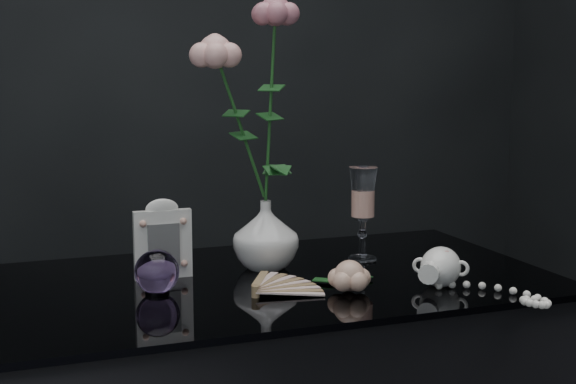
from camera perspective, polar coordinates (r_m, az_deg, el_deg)
name	(u,v)px	position (r m, az deg, el deg)	size (l,w,h in m)	color
vase	(266,235)	(1.55, -1.59, -3.06)	(0.13, 0.13, 0.13)	silver
wine_glass	(363,214)	(1.62, 5.34, -1.57)	(0.06, 0.06, 0.19)	white
picture_frame	(163,239)	(1.50, -8.90, -3.29)	(0.11, 0.09, 0.15)	white
paperweight	(157,272)	(1.41, -9.31, -5.61)	(0.08, 0.08, 0.08)	#9A74BD
paper_fan	(256,290)	(1.37, -2.32, -6.99)	(0.24, 0.19, 0.02)	beige
loose_rose	(350,276)	(1.40, 4.40, -5.99)	(0.13, 0.17, 0.06)	#D7A78B
pearl_jar	(441,265)	(1.47, 10.80, -5.12)	(0.25, 0.26, 0.07)	white
roses	(252,99)	(1.51, -2.56, 6.64)	(0.20, 0.11, 0.44)	#EEA89F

